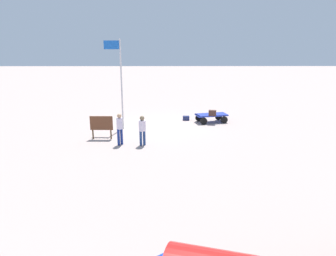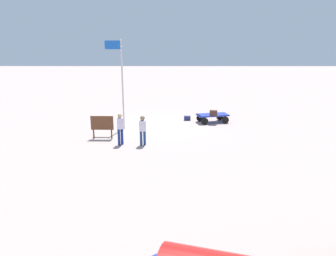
# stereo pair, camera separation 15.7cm
# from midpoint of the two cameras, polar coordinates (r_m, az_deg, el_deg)

# --- Properties ---
(ground_plane) EXTENTS (120.00, 120.00, 0.00)m
(ground_plane) POSITION_cam_midpoint_polar(r_m,az_deg,el_deg) (20.88, -1.60, 0.61)
(ground_plane) COLOR #B69F96
(luggage_cart) EXTENTS (2.32, 1.55, 0.58)m
(luggage_cart) POSITION_cam_midpoint_polar(r_m,az_deg,el_deg) (21.65, 7.78, 2.18)
(luggage_cart) COLOR #2739AD
(luggage_cart) RESTS_ON ground
(suitcase_grey) EXTENTS (0.55, 0.37, 0.37)m
(suitcase_grey) POSITION_cam_midpoint_polar(r_m,az_deg,el_deg) (21.11, 8.01, 2.78)
(suitcase_grey) COLOR #442A24
(suitcase_grey) RESTS_ON luggage_cart
(suitcase_tan) EXTENTS (0.46, 0.34, 0.30)m
(suitcase_tan) POSITION_cam_midpoint_polar(r_m,az_deg,el_deg) (22.15, 3.16, 1.84)
(suitcase_tan) COLOR navy
(suitcase_tan) RESTS_ON ground
(worker_lead) EXTENTS (0.46, 0.46, 1.73)m
(worker_lead) POSITION_cam_midpoint_polar(r_m,az_deg,el_deg) (16.63, -9.21, 0.21)
(worker_lead) COLOR navy
(worker_lead) RESTS_ON ground
(worker_trailing) EXTENTS (0.50, 0.50, 1.62)m
(worker_trailing) POSITION_cam_midpoint_polar(r_m,az_deg,el_deg) (16.42, -5.06, 0.04)
(worker_trailing) COLOR navy
(worker_trailing) RESTS_ON ground
(flagpole) EXTENTS (1.04, 0.10, 5.59)m
(flagpole) POSITION_cam_midpoint_polar(r_m,az_deg,el_deg) (19.54, -9.20, 9.26)
(flagpole) COLOR silver
(flagpole) RESTS_ON ground
(signboard) EXTENTS (1.30, 0.10, 1.34)m
(signboard) POSITION_cam_midpoint_polar(r_m,az_deg,el_deg) (17.91, -12.48, 0.69)
(signboard) COLOR #4C3319
(signboard) RESTS_ON ground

